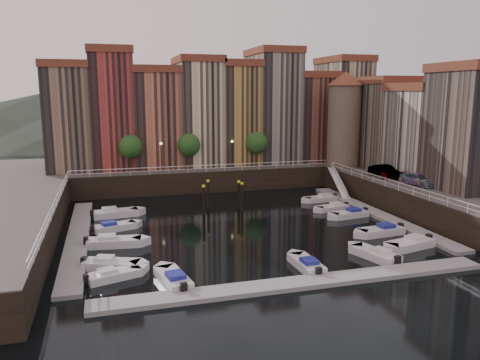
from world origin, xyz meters
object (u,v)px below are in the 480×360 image
object	(u,v)px
corner_tower	(344,118)
car_a	(384,172)
mooring_pilings	(223,197)
car_b	(385,172)
boat_left_1	(110,264)
car_c	(418,180)
gangway	(338,181)
boat_left_2	(113,242)
boat_left_0	(113,275)

from	to	relation	value
corner_tower	car_a	size ratio (longest dim) A/B	3.18
mooring_pilings	car_b	world-z (taller)	car_b
corner_tower	car_b	world-z (taller)	corner_tower
car_b	corner_tower	bearing A→B (deg)	88.73
boat_left_1	car_b	size ratio (longest dim) A/B	0.97
mooring_pilings	car_c	world-z (taller)	car_c
gangway	car_a	distance (m)	6.37
corner_tower	mooring_pilings	world-z (taller)	corner_tower
mooring_pilings	car_b	xyz separation A→B (m)	(21.05, -0.98, 2.16)
gangway	mooring_pilings	size ratio (longest dim) A/B	1.66
mooring_pilings	car_a	size ratio (longest dim) A/B	1.16
boat_left_2	car_b	xyz separation A→B (m)	(33.90, 8.98, 3.41)
boat_left_0	boat_left_2	world-z (taller)	boat_left_2
gangway	mooring_pilings	xyz separation A→B (m)	(-17.25, -4.16, -0.27)
gangway	car_b	distance (m)	6.66
gangway	car_a	xyz separation A→B (m)	(3.88, -4.71, 1.82)
mooring_pilings	boat_left_1	distance (m)	20.46
boat_left_1	car_c	xyz separation A→B (m)	(35.07, 9.12, 3.33)
corner_tower	car_c	world-z (taller)	corner_tower
mooring_pilings	car_b	bearing A→B (deg)	-2.66
car_a	car_b	size ratio (longest dim) A/B	0.89
car_b	car_c	bearing A→B (deg)	-87.66
boat_left_0	corner_tower	bearing A→B (deg)	20.62
gangway	boat_left_0	world-z (taller)	gangway
corner_tower	gangway	world-z (taller)	corner_tower
mooring_pilings	boat_left_2	distance (m)	16.31
gangway	boat_left_2	bearing A→B (deg)	-154.87
boat_left_2	car_a	xyz separation A→B (m)	(33.98, 9.41, 3.35)
boat_left_1	mooring_pilings	bearing A→B (deg)	69.94
boat_left_0	boat_left_1	bearing A→B (deg)	75.18
mooring_pilings	boat_left_2	world-z (taller)	mooring_pilings
corner_tower	boat_left_2	world-z (taller)	corner_tower
boat_left_0	boat_left_2	size ratio (longest dim) A/B	0.84
boat_left_0	car_b	size ratio (longest dim) A/B	0.88
gangway	boat_left_1	size ratio (longest dim) A/B	1.75
mooring_pilings	car_c	xyz separation A→B (m)	(21.91, -6.50, 2.05)
boat_left_2	car_c	bearing A→B (deg)	12.47
boat_left_0	car_c	distance (m)	36.91
car_a	car_b	world-z (taller)	car_b
gangway	boat_left_1	world-z (taller)	gangway
boat_left_2	boat_left_0	bearing A→B (deg)	-84.44
car_a	car_c	bearing A→B (deg)	-74.84
corner_tower	boat_left_2	xyz separation A→B (m)	(-33.00, -18.62, -9.80)
boat_left_2	car_a	distance (m)	35.42
boat_left_2	car_c	size ratio (longest dim) A/B	1.08
boat_left_0	car_c	size ratio (longest dim) A/B	0.90
boat_left_2	car_b	size ratio (longest dim) A/B	1.06
car_b	car_c	world-z (taller)	car_b
boat_left_1	car_b	distance (m)	37.36
boat_left_0	boat_left_1	distance (m)	2.30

